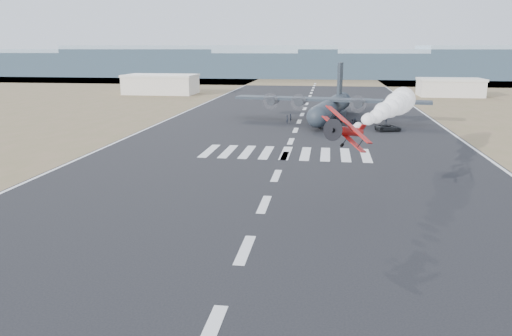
% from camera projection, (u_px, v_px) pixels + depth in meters
% --- Properties ---
extents(ground, '(500.00, 500.00, 0.00)m').
position_uv_depth(ground, '(210.00, 332.00, 28.26)').
color(ground, black).
rests_on(ground, ground).
extents(scrub_far, '(500.00, 80.00, 0.00)m').
position_uv_depth(scrub_far, '(317.00, 80.00, 249.52)').
color(scrub_far, brown).
rests_on(scrub_far, ground).
extents(runway_markings, '(60.00, 260.00, 0.01)m').
position_uv_depth(runway_markings, '(291.00, 141.00, 85.98)').
color(runway_markings, silver).
rests_on(runway_markings, ground).
extents(ridge_seg_b, '(150.00, 50.00, 15.00)m').
position_uv_depth(ridge_seg_b, '(97.00, 62.00, 294.77)').
color(ridge_seg_b, '#8499A8').
rests_on(ridge_seg_b, ground).
extents(ridge_seg_c, '(150.00, 50.00, 17.00)m').
position_uv_depth(ridge_seg_c, '(204.00, 61.00, 285.46)').
color(ridge_seg_c, '#8499A8').
rests_on(ridge_seg_c, ground).
extents(ridge_seg_d, '(150.00, 50.00, 13.00)m').
position_uv_depth(ridge_seg_d, '(318.00, 65.00, 276.86)').
color(ridge_seg_d, '#8499A8').
rests_on(ridge_seg_d, ground).
extents(ridge_seg_e, '(150.00, 50.00, 15.00)m').
position_uv_depth(ridge_seg_e, '(440.00, 64.00, 267.55)').
color(ridge_seg_e, '#8499A8').
rests_on(ridge_seg_e, ground).
extents(hangar_left, '(24.50, 14.50, 6.70)m').
position_uv_depth(hangar_left, '(161.00, 84.00, 174.21)').
color(hangar_left, beige).
rests_on(hangar_left, ground).
extents(hangar_right, '(20.50, 12.50, 5.90)m').
position_uv_depth(hangar_right, '(450.00, 87.00, 165.43)').
color(hangar_right, beige).
rests_on(hangar_right, ground).
extents(aerobatic_biplane, '(5.05, 5.47, 4.28)m').
position_uv_depth(aerobatic_biplane, '(347.00, 131.00, 47.60)').
color(aerobatic_biplane, red).
extents(smoke_trail, '(10.65, 27.96, 3.68)m').
position_uv_depth(smoke_trail, '(397.00, 104.00, 68.48)').
color(smoke_trail, white).
extents(transport_aircraft, '(42.45, 34.79, 12.27)m').
position_uv_depth(transport_aircraft, '(331.00, 106.00, 110.53)').
color(transport_aircraft, '#202930').
rests_on(transport_aircraft, ground).
extents(support_vehicle, '(5.46, 3.52, 1.40)m').
position_uv_depth(support_vehicle, '(388.00, 128.00, 96.23)').
color(support_vehicle, black).
rests_on(support_vehicle, ground).
extents(crew_a, '(0.79, 0.84, 1.83)m').
position_uv_depth(crew_a, '(287.00, 119.00, 105.73)').
color(crew_a, black).
rests_on(crew_a, ground).
extents(crew_b, '(0.95, 0.90, 1.68)m').
position_uv_depth(crew_b, '(325.00, 119.00, 107.40)').
color(crew_b, black).
rests_on(crew_b, ground).
extents(crew_c, '(0.93, 1.32, 1.86)m').
position_uv_depth(crew_c, '(386.00, 120.00, 104.99)').
color(crew_c, black).
rests_on(crew_c, ground).
extents(crew_d, '(1.06, 0.73, 1.65)m').
position_uv_depth(crew_d, '(364.00, 119.00, 106.82)').
color(crew_d, black).
rests_on(crew_d, ground).
extents(crew_e, '(0.85, 1.04, 1.85)m').
position_uv_depth(crew_e, '(320.00, 121.00, 103.02)').
color(crew_e, black).
rests_on(crew_e, ground).
extents(crew_f, '(1.49, 1.33, 1.63)m').
position_uv_depth(crew_f, '(355.00, 122.00, 102.69)').
color(crew_f, black).
rests_on(crew_f, ground).
extents(crew_g, '(0.62, 0.70, 1.66)m').
position_uv_depth(crew_g, '(291.00, 118.00, 109.07)').
color(crew_g, black).
rests_on(crew_g, ground).
extents(crew_h, '(0.90, 0.99, 1.73)m').
position_uv_depth(crew_h, '(352.00, 123.00, 100.54)').
color(crew_h, black).
rests_on(crew_h, ground).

